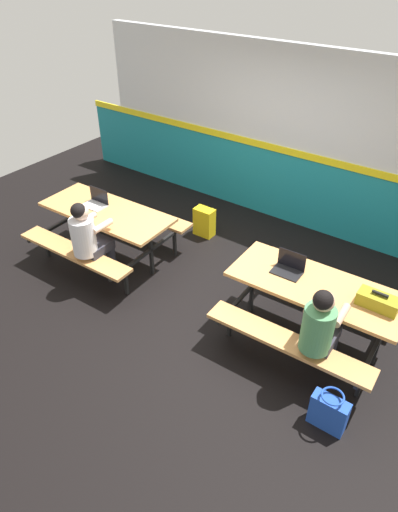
{
  "coord_description": "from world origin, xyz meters",
  "views": [
    {
      "loc": [
        2.62,
        -3.73,
        3.74
      ],
      "look_at": [
        0.0,
        -0.08,
        0.55
      ],
      "focal_mm": 31.84,
      "sensor_mm": 36.0,
      "label": 1
    }
  ],
  "objects": [
    {
      "name": "tote_bag_bright",
      "position": [
        2.1,
        -0.98,
        0.19
      ],
      "size": [
        0.34,
        0.21,
        0.43
      ],
      "color": "#1E47B2",
      "rests_on": "ground"
    },
    {
      "name": "student_further",
      "position": [
        1.74,
        -0.55,
        0.71
      ],
      "size": [
        0.37,
        0.53,
        1.21
      ],
      "color": "#2D2D38",
      "rests_on": "ground"
    },
    {
      "name": "backpack_dark",
      "position": [
        -0.72,
        1.06,
        0.22
      ],
      "size": [
        0.3,
        0.22,
        0.44
      ],
      "color": "yellow",
      "rests_on": "ground"
    },
    {
      "name": "accent_backdrop",
      "position": [
        0.0,
        2.21,
        1.25
      ],
      "size": [
        8.0,
        0.14,
        2.6
      ],
      "color": "teal",
      "rests_on": "ground"
    },
    {
      "name": "picnic_table_left",
      "position": [
        -1.46,
        -0.17,
        0.57
      ],
      "size": [
        1.86,
        1.59,
        0.74
      ],
      "color": "tan",
      "rests_on": "ground"
    },
    {
      "name": "ground_plane",
      "position": [
        0.0,
        0.0,
        -0.01
      ],
      "size": [
        10.0,
        10.0,
        0.02
      ],
      "primitive_type": "cube",
      "color": "black"
    },
    {
      "name": "picnic_table_right",
      "position": [
        1.46,
        0.0,
        0.57
      ],
      "size": [
        1.86,
        1.59,
        0.74
      ],
      "color": "tan",
      "rests_on": "ground"
    },
    {
      "name": "laptop_dark",
      "position": [
        1.11,
        0.03,
        0.79
      ],
      "size": [
        0.33,
        0.23,
        0.22
      ],
      "color": "black",
      "rests_on": "picnic_table_right"
    },
    {
      "name": "student_nearer",
      "position": [
        -1.21,
        -0.72,
        0.71
      ],
      "size": [
        0.37,
        0.53,
        1.21
      ],
      "color": "#2D2D38",
      "rests_on": "ground"
    },
    {
      "name": "toolbox_grey",
      "position": [
        2.09,
        0.02,
        0.81
      ],
      "size": [
        0.4,
        0.18,
        0.18
      ],
      "color": "olive",
      "rests_on": "picnic_table_right"
    },
    {
      "name": "laptop_silver",
      "position": [
        -1.68,
        -0.14,
        0.79
      ],
      "size": [
        0.33,
        0.23,
        0.22
      ],
      "color": "silver",
      "rests_on": "picnic_table_left"
    }
  ]
}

